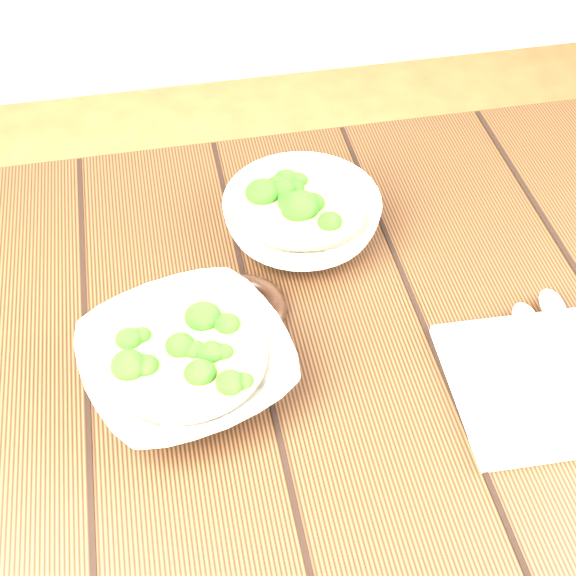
{
  "coord_description": "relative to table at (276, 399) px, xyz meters",
  "views": [
    {
      "loc": [
        -0.1,
        -0.59,
        1.48
      ],
      "look_at": [
        0.02,
        0.03,
        0.8
      ],
      "focal_mm": 50.0,
      "sensor_mm": 36.0,
      "label": 1
    }
  ],
  "objects": [
    {
      "name": "table",
      "position": [
        0.0,
        0.0,
        0.0
      ],
      "size": [
        1.2,
        0.8,
        0.75
      ],
      "color": "#331D0E",
      "rests_on": "ground"
    },
    {
      "name": "soup_bowl_front",
      "position": [
        -0.11,
        -0.04,
        0.15
      ],
      "size": [
        0.28,
        0.28,
        0.07
      ],
      "color": "silver",
      "rests_on": "table"
    },
    {
      "name": "soup_bowl_back",
      "position": [
        0.07,
        0.17,
        0.15
      ],
      "size": [
        0.25,
        0.25,
        0.07
      ],
      "color": "silver",
      "rests_on": "table"
    },
    {
      "name": "trivet",
      "position": [
        -0.03,
        0.04,
        0.13
      ],
      "size": [
        0.13,
        0.13,
        0.03
      ],
      "primitive_type": "torus",
      "rotation": [
        0.0,
        0.0,
        -0.17
      ],
      "color": "black",
      "rests_on": "table"
    },
    {
      "name": "napkin",
      "position": [
        0.3,
        -0.13,
        0.13
      ],
      "size": [
        0.24,
        0.2,
        0.01
      ],
      "primitive_type": "cube",
      "rotation": [
        0.0,
        0.0,
        -0.04
      ],
      "color": "beige",
      "rests_on": "table"
    },
    {
      "name": "spoon_left",
      "position": [
        0.29,
        -0.08,
        0.14
      ],
      "size": [
        0.05,
        0.19,
        0.01
      ],
      "color": "#BBB5A5",
      "rests_on": "napkin"
    },
    {
      "name": "spoon_right",
      "position": [
        0.33,
        -0.06,
        0.14
      ],
      "size": [
        0.05,
        0.19,
        0.01
      ],
      "color": "#BBB5A5",
      "rests_on": "napkin"
    }
  ]
}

